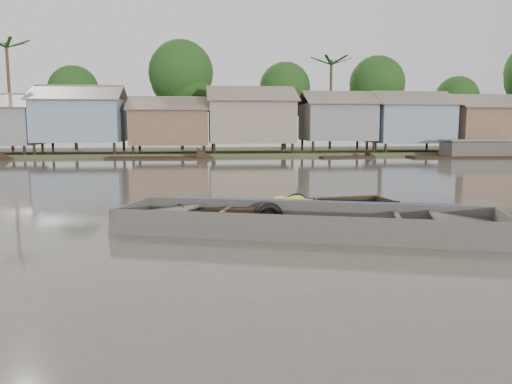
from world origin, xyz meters
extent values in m
plane|color=brown|center=(0.00, 0.00, 0.00)|extent=(120.00, 120.00, 0.00)
cube|color=#384723|center=(0.00, 33.00, 0.00)|extent=(120.00, 12.00, 0.50)
cube|color=brown|center=(-16.50, 30.80, 4.15)|extent=(5.90, 2.79, 1.19)
cube|color=gray|center=(-10.50, 29.50, 2.70)|extent=(6.20, 5.20, 3.20)
cube|color=brown|center=(-10.50, 28.10, 4.75)|extent=(6.60, 3.02, 1.28)
cube|color=brown|center=(-10.50, 30.90, 4.75)|extent=(6.60, 3.02, 1.28)
cube|color=brown|center=(-3.80, 29.50, 2.20)|extent=(5.80, 4.60, 2.70)
cube|color=brown|center=(-3.80, 28.26, 4.00)|extent=(6.20, 2.67, 1.14)
cube|color=brown|center=(-3.80, 30.74, 4.00)|extent=(6.20, 2.67, 1.14)
cube|color=#83725A|center=(2.50, 29.50, 2.65)|extent=(6.50, 5.30, 3.30)
cube|color=brown|center=(2.50, 28.07, 4.75)|extent=(6.90, 3.08, 1.31)
cube|color=brown|center=(2.50, 30.93, 4.75)|extent=(6.90, 3.08, 1.31)
cube|color=slate|center=(9.50, 29.50, 2.60)|extent=(5.40, 4.70, 2.90)
cube|color=brown|center=(9.50, 28.23, 4.50)|extent=(5.80, 2.73, 1.17)
cube|color=brown|center=(9.50, 30.77, 4.50)|extent=(5.80, 2.73, 1.17)
cube|color=gray|center=(15.50, 29.50, 2.50)|extent=(6.00, 5.00, 3.10)
cube|color=brown|center=(15.50, 28.15, 4.50)|extent=(6.40, 2.90, 1.24)
cube|color=brown|center=(15.50, 30.85, 4.50)|extent=(6.40, 2.90, 1.24)
cube|color=brown|center=(22.00, 29.50, 2.45)|extent=(5.70, 4.90, 2.80)
cube|color=brown|center=(22.00, 28.18, 4.30)|extent=(6.10, 2.85, 1.21)
cube|color=brown|center=(22.00, 30.82, 4.30)|extent=(6.10, 2.85, 1.21)
cylinder|color=#473323|center=(-12.00, 34.00, 2.45)|extent=(0.28, 0.28, 4.90)
sphere|color=#183A12|center=(-12.00, 34.00, 5.25)|extent=(4.20, 4.20, 4.20)
cylinder|color=#473323|center=(-3.00, 33.00, 3.15)|extent=(0.28, 0.28, 6.30)
sphere|color=#183A12|center=(-3.00, 33.00, 6.75)|extent=(5.40, 5.40, 5.40)
cylinder|color=#473323|center=(6.00, 34.00, 2.62)|extent=(0.28, 0.28, 5.25)
sphere|color=#183A12|center=(6.00, 34.00, 5.62)|extent=(4.50, 4.50, 4.50)
cylinder|color=#473323|center=(14.00, 33.00, 2.80)|extent=(0.28, 0.28, 5.60)
sphere|color=#183A12|center=(14.00, 33.00, 6.00)|extent=(4.80, 4.80, 4.80)
cylinder|color=#473323|center=(22.00, 34.00, 2.27)|extent=(0.28, 0.28, 4.55)
sphere|color=#183A12|center=(22.00, 34.00, 4.88)|extent=(3.90, 3.90, 3.90)
cylinder|color=#473323|center=(-17.00, 33.50, 4.50)|extent=(0.24, 0.24, 9.00)
cylinder|color=#473323|center=(10.00, 33.50, 4.00)|extent=(0.24, 0.24, 8.00)
cube|color=black|center=(0.80, 2.29, -0.08)|extent=(5.54, 1.87, 0.08)
cube|color=black|center=(0.71, 2.87, 0.14)|extent=(5.52, 1.01, 0.52)
cube|color=black|center=(0.89, 1.70, 0.14)|extent=(5.52, 1.01, 0.52)
cube|color=black|center=(3.49, 2.71, 0.14)|extent=(0.25, 1.20, 0.49)
cube|color=black|center=(3.02, 2.63, 0.20)|extent=(1.10, 1.18, 0.19)
cube|color=black|center=(-1.89, 1.86, 0.14)|extent=(0.25, 1.20, 0.49)
cube|color=black|center=(-1.42, 1.94, 0.20)|extent=(1.10, 1.18, 0.19)
cube|color=black|center=(-0.49, 2.08, 0.24)|extent=(0.28, 1.16, 0.05)
cube|color=black|center=(2.08, 2.49, 0.24)|extent=(0.28, 1.16, 0.05)
ellipsoid|color=yellow|center=(1.03, 2.70, 0.22)|extent=(0.41, 0.31, 0.23)
ellipsoid|color=yellow|center=(0.48, 2.53, 0.31)|extent=(0.39, 0.30, 0.22)
ellipsoid|color=yellow|center=(0.20, 1.99, 0.23)|extent=(0.43, 0.33, 0.24)
ellipsoid|color=yellow|center=(1.27, 2.20, 0.37)|extent=(0.38, 0.29, 0.21)
ellipsoid|color=yellow|center=(1.00, 2.14, 0.30)|extent=(0.42, 0.32, 0.24)
ellipsoid|color=yellow|center=(0.15, 1.89, 0.19)|extent=(0.48, 0.37, 0.27)
ellipsoid|color=yellow|center=(0.61, 2.45, 0.31)|extent=(0.43, 0.33, 0.24)
ellipsoid|color=yellow|center=(0.29, 2.26, 0.34)|extent=(0.49, 0.37, 0.27)
ellipsoid|color=yellow|center=(1.78, 2.09, 0.17)|extent=(0.41, 0.31, 0.23)
ellipsoid|color=yellow|center=(-0.01, 2.12, 0.23)|extent=(0.49, 0.37, 0.27)
ellipsoid|color=yellow|center=(-0.12, 2.27, 0.21)|extent=(0.45, 0.34, 0.25)
ellipsoid|color=yellow|center=(0.61, 2.50, 0.27)|extent=(0.40, 0.30, 0.22)
ellipsoid|color=yellow|center=(0.54, 2.29, 0.43)|extent=(0.46, 0.35, 0.26)
ellipsoid|color=yellow|center=(0.50, 1.97, 0.29)|extent=(0.38, 0.29, 0.21)
ellipsoid|color=yellow|center=(0.73, 2.40, 0.34)|extent=(0.46, 0.36, 0.26)
ellipsoid|color=yellow|center=(1.55, 2.26, 0.27)|extent=(0.45, 0.34, 0.25)
ellipsoid|color=yellow|center=(0.94, 1.98, 0.20)|extent=(0.39, 0.30, 0.22)
ellipsoid|color=yellow|center=(1.54, 2.61, 0.25)|extent=(0.48, 0.37, 0.27)
ellipsoid|color=yellow|center=(0.20, 1.90, 0.17)|extent=(0.47, 0.36, 0.27)
ellipsoid|color=yellow|center=(0.99, 2.66, 0.23)|extent=(0.42, 0.32, 0.24)
ellipsoid|color=yellow|center=(0.17, 2.25, 0.31)|extent=(0.42, 0.32, 0.23)
ellipsoid|color=yellow|center=(1.16, 2.29, 0.35)|extent=(0.45, 0.34, 0.25)
ellipsoid|color=yellow|center=(1.38, 2.65, 0.21)|extent=(0.42, 0.32, 0.24)
ellipsoid|color=yellow|center=(0.56, 2.38, 0.32)|extent=(0.43, 0.33, 0.24)
ellipsoid|color=yellow|center=(-0.01, 1.83, 0.13)|extent=(0.39, 0.30, 0.22)
ellipsoid|color=yellow|center=(-0.10, 2.10, 0.15)|extent=(0.38, 0.29, 0.21)
ellipsoid|color=yellow|center=(0.73, 2.12, 0.40)|extent=(0.46, 0.35, 0.26)
ellipsoid|color=yellow|center=(0.81, 2.38, 0.41)|extent=(0.37, 0.29, 0.21)
ellipsoid|color=yellow|center=(0.60, 2.18, 0.34)|extent=(0.45, 0.35, 0.26)
ellipsoid|color=yellow|center=(0.88, 2.20, 0.34)|extent=(0.44, 0.33, 0.25)
ellipsoid|color=yellow|center=(0.10, 1.99, 0.23)|extent=(0.49, 0.37, 0.27)
ellipsoid|color=yellow|center=(0.96, 2.28, 0.43)|extent=(0.50, 0.38, 0.28)
cylinder|color=#3F6626|center=(0.31, 2.21, 0.42)|extent=(0.04, 0.04, 0.18)
cylinder|color=#3F6626|center=(0.99, 2.32, 0.42)|extent=(0.04, 0.04, 0.18)
cylinder|color=#3F6626|center=(1.48, 2.39, 0.42)|extent=(0.04, 0.04, 0.18)
torus|color=black|center=(1.08, 3.01, 0.16)|extent=(0.75, 0.29, 0.73)
torus|color=black|center=(0.12, 1.50, 0.16)|extent=(0.76, 0.29, 0.74)
cube|color=#46413B|center=(0.84, 0.50, -0.08)|extent=(8.34, 4.13, 0.08)
cube|color=#46413B|center=(1.13, 1.46, 0.21)|extent=(8.03, 2.66, 0.67)
cube|color=#46413B|center=(0.54, -0.46, 0.21)|extent=(8.03, 2.66, 0.67)
cube|color=#46413B|center=(4.74, -0.72, 0.21)|extent=(0.67, 1.97, 0.63)
cube|color=#46413B|center=(4.06, -0.51, 0.29)|extent=(1.88, 2.10, 0.26)
cube|color=#46413B|center=(-3.07, 1.72, 0.21)|extent=(0.67, 1.97, 0.63)
cube|color=#46413B|center=(-2.39, 1.51, 0.29)|extent=(1.88, 2.10, 0.26)
cube|color=#46413B|center=(-1.03, 1.08, 0.35)|extent=(0.68, 1.90, 0.05)
cube|color=#46413B|center=(2.70, -0.08, 0.35)|extent=(0.68, 1.90, 0.05)
cube|color=#665E54|center=(0.84, 0.50, -0.03)|extent=(6.42, 3.39, 0.02)
cube|color=#0F289D|center=(1.15, 1.52, 0.47)|extent=(6.48, 2.11, 0.17)
torus|color=olive|center=(3.66, -0.73, 0.00)|extent=(0.47, 0.47, 0.07)
torus|color=olive|center=(3.66, -0.73, 0.05)|extent=(0.38, 0.38, 0.07)
cube|color=black|center=(17.98, 24.47, -0.05)|extent=(8.73, 2.30, 0.35)
cube|color=black|center=(-4.75, 25.79, -0.05)|extent=(6.76, 1.94, 0.35)
cube|color=black|center=(9.05, 25.34, -0.05)|extent=(3.98, 1.54, 0.35)
cube|color=black|center=(19.00, 25.00, 0.55)|extent=(5.00, 2.00, 1.20)
camera|label=1|loc=(-1.46, -10.08, 2.32)|focal=35.00mm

